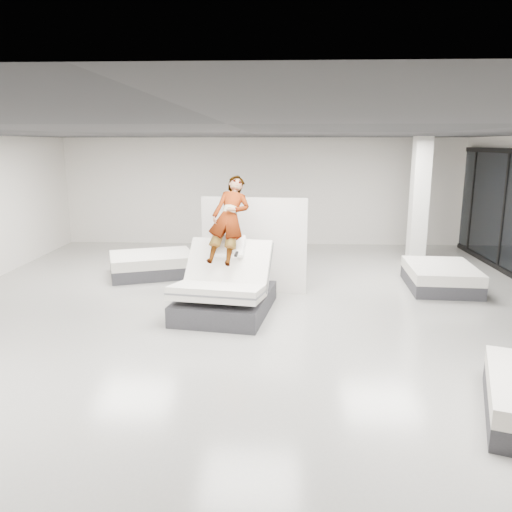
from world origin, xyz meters
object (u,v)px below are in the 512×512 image
at_px(hero_bed, 225,292).
at_px(remote, 236,254).
at_px(person, 229,238).
at_px(flat_bed_right_far, 441,277).
at_px(divider_panel, 254,245).
at_px(flat_bed_left_far, 152,264).
at_px(column, 419,202).

relative_size(hero_bed, remote, 16.24).
bearing_deg(remote, person, 122.15).
xyz_separation_m(person, flat_bed_right_far, (4.38, 1.46, -1.08)).
height_order(divider_panel, flat_bed_left_far, divider_panel).
height_order(person, divider_panel, same).
bearing_deg(person, divider_panel, 77.87).
distance_m(flat_bed_left_far, column, 6.75).
distance_m(divider_panel, flat_bed_right_far, 4.06).
distance_m(remote, divider_panel, 1.45).
height_order(person, column, column).
relative_size(hero_bed, person, 1.30).
xyz_separation_m(person, flat_bed_left_far, (-2.05, 2.27, -1.08)).
height_order(hero_bed, column, column).
bearing_deg(person, flat_bed_left_far, 141.40).
bearing_deg(remote, hero_bed, 178.43).
distance_m(remote, flat_bed_left_far, 3.55).
height_order(remote, flat_bed_right_far, remote).
bearing_deg(remote, column, 52.57).
xyz_separation_m(remote, divider_panel, (0.25, 1.42, -0.13)).
relative_size(person, divider_panel, 0.81).
relative_size(divider_panel, column, 0.68).
bearing_deg(divider_panel, hero_bed, -102.28).
bearing_deg(flat_bed_right_far, divider_panel, -173.97).
bearing_deg(remote, flat_bed_left_far, 139.13).
bearing_deg(flat_bed_right_far, person, -161.57).
bearing_deg(flat_bed_left_far, flat_bed_right_far, -7.15).
bearing_deg(column, flat_bed_left_far, -168.08).
relative_size(remote, flat_bed_right_far, 0.07).
relative_size(remote, divider_panel, 0.06).
xyz_separation_m(remote, flat_bed_right_far, (4.22, 1.84, -0.87)).
distance_m(person, column, 5.73).
distance_m(hero_bed, person, 0.99).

